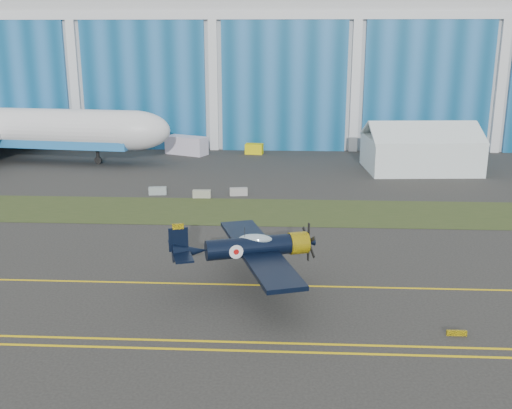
# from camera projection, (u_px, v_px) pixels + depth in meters

# --- Properties ---
(ground) EXTENTS (260.00, 260.00, 0.00)m
(ground) POSITION_uv_depth(u_px,v_px,m) (143.00, 258.00, 48.73)
(ground) COLOR #333230
(ground) RESTS_ON ground
(grass_median) EXTENTS (260.00, 10.00, 0.02)m
(grass_median) POSITION_uv_depth(u_px,v_px,m) (174.00, 210.00, 62.19)
(grass_median) COLOR #475128
(grass_median) RESTS_ON ground
(hangar) EXTENTS (220.00, 45.70, 30.00)m
(hangar) POSITION_uv_depth(u_px,v_px,m) (227.00, 51.00, 113.76)
(hangar) COLOR silver
(hangar) RESTS_ON ground
(taxiway_centreline) EXTENTS (200.00, 0.20, 0.02)m
(taxiway_centreline) POSITION_uv_depth(u_px,v_px,m) (127.00, 282.00, 43.92)
(taxiway_centreline) COLOR yellow
(taxiway_centreline) RESTS_ON ground
(edge_line_near) EXTENTS (80.00, 0.20, 0.02)m
(edge_line_near) POSITION_uv_depth(u_px,v_px,m) (84.00, 346.00, 34.78)
(edge_line_near) COLOR yellow
(edge_line_near) RESTS_ON ground
(edge_line_far) EXTENTS (80.00, 0.20, 0.02)m
(edge_line_far) POSITION_uv_depth(u_px,v_px,m) (90.00, 338.00, 35.74)
(edge_line_far) COLOR yellow
(edge_line_far) RESTS_ON ground
(guard_board_right) EXTENTS (1.20, 0.15, 0.35)m
(guard_board_right) POSITION_uv_depth(u_px,v_px,m) (457.00, 333.00, 36.02)
(guard_board_right) COLOR yellow
(guard_board_right) RESTS_ON ground
(warbird) EXTENTS (15.32, 16.90, 4.17)m
(warbird) POSITION_uv_depth(u_px,v_px,m) (249.00, 247.00, 41.95)
(warbird) COLOR black
(warbird) RESTS_ON ground
(tent) EXTENTS (15.21, 11.62, 6.74)m
(tent) POSITION_uv_depth(u_px,v_px,m) (421.00, 146.00, 80.24)
(tent) COLOR white
(tent) RESTS_ON ground
(shipping_container) EXTENTS (6.87, 4.97, 2.77)m
(shipping_container) POSITION_uv_depth(u_px,v_px,m) (187.00, 145.00, 91.91)
(shipping_container) COLOR silver
(shipping_container) RESTS_ON ground
(tug) EXTENTS (2.86, 1.98, 1.56)m
(tug) POSITION_uv_depth(u_px,v_px,m) (254.00, 149.00, 92.44)
(tug) COLOR yellow
(tug) RESTS_ON ground
(barrier_a) EXTENTS (2.07, 0.89, 0.90)m
(barrier_a) POSITION_uv_depth(u_px,v_px,m) (158.00, 191.00, 68.37)
(barrier_a) COLOR #899799
(barrier_a) RESTS_ON ground
(barrier_b) EXTENTS (2.02, 0.67, 0.90)m
(barrier_b) POSITION_uv_depth(u_px,v_px,m) (202.00, 194.00, 66.99)
(barrier_b) COLOR #9B9B88
(barrier_b) RESTS_ON ground
(barrier_c) EXTENTS (2.07, 0.88, 0.90)m
(barrier_c) POSITION_uv_depth(u_px,v_px,m) (239.00, 192.00, 68.00)
(barrier_c) COLOR #9C9A98
(barrier_c) RESTS_ON ground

